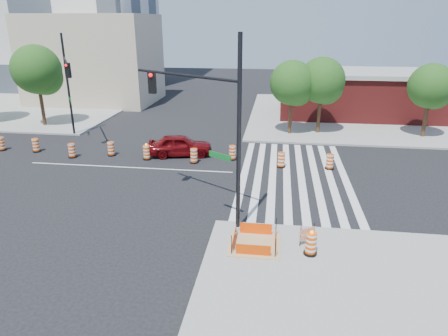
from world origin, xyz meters
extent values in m
plane|color=black|center=(0.00, 0.00, 0.00)|extent=(120.00, 120.00, 0.00)
cube|color=gray|center=(18.00, 18.00, 0.07)|extent=(22.00, 22.00, 0.15)
cube|color=gray|center=(-18.00, 18.00, 0.07)|extent=(22.00, 22.00, 0.15)
cube|color=silver|center=(7.80, 0.00, 0.01)|extent=(0.45, 13.50, 0.01)
cube|color=silver|center=(8.70, 0.00, 0.01)|extent=(0.45, 13.50, 0.01)
cube|color=silver|center=(9.60, 0.00, 0.01)|extent=(0.45, 13.50, 0.01)
cube|color=silver|center=(10.50, 0.00, 0.01)|extent=(0.45, 13.50, 0.01)
cube|color=silver|center=(11.40, 0.00, 0.01)|extent=(0.45, 13.50, 0.01)
cube|color=silver|center=(12.30, 0.00, 0.01)|extent=(0.45, 13.50, 0.01)
cube|color=silver|center=(13.20, 0.00, 0.01)|extent=(0.45, 13.50, 0.01)
cube|color=silver|center=(14.10, 0.00, 0.01)|extent=(0.45, 13.50, 0.01)
cube|color=silver|center=(0.00, 0.00, 0.01)|extent=(14.00, 0.12, 0.01)
cube|color=tan|center=(9.00, -9.00, 0.17)|extent=(2.20, 2.20, 0.05)
cube|color=#F14304|center=(9.00, -9.90, 0.43)|extent=(1.44, 0.02, 0.55)
cube|color=#F14304|center=(9.00, -8.10, 0.43)|extent=(1.44, 0.02, 0.55)
cube|color=#F14304|center=(8.10, -9.00, 0.43)|extent=(0.02, 1.44, 0.55)
cube|color=#F14304|center=(9.90, -9.00, 0.43)|extent=(0.02, 1.44, 0.55)
cylinder|color=black|center=(8.10, -9.90, 0.60)|extent=(0.04, 0.04, 0.90)
cylinder|color=black|center=(9.90, -9.90, 0.60)|extent=(0.04, 0.04, 0.90)
cylinder|color=black|center=(8.10, -8.10, 0.60)|extent=(0.04, 0.04, 0.90)
cylinder|color=black|center=(9.90, -8.10, 0.60)|extent=(0.04, 0.04, 0.90)
cube|color=maroon|center=(18.00, 18.00, 2.10)|extent=(16.00, 8.00, 4.20)
cube|color=gray|center=(18.00, 18.00, 4.40)|extent=(16.50, 8.50, 0.40)
cube|color=#BFAD92|center=(-12.00, 22.00, 5.00)|extent=(14.00, 10.00, 10.00)
imported|color=#60080B|center=(2.83, 2.97, 0.78)|extent=(4.86, 2.78, 1.56)
cylinder|color=black|center=(8.11, -7.45, 4.50)|extent=(0.20, 0.20, 8.71)
cylinder|color=black|center=(5.35, -5.71, 6.90)|extent=(5.60, 3.58, 0.13)
cube|color=black|center=(3.41, -4.50, 6.35)|extent=(0.35, 0.30, 1.09)
sphere|color=#FF0C0C|center=(3.41, -4.68, 6.73)|extent=(0.20, 0.20, 0.20)
cube|color=#0C591E|center=(7.19, -6.87, 3.41)|extent=(1.13, 0.73, 0.27)
cylinder|color=black|center=(-7.57, 7.16, 4.26)|extent=(0.19, 0.19, 8.23)
cylinder|color=black|center=(-6.01, 4.50, 6.53)|extent=(3.23, 5.39, 0.12)
cube|color=black|center=(-4.92, 2.64, 6.01)|extent=(0.33, 0.29, 1.03)
sphere|color=#FF0C0C|center=(-4.92, 2.46, 6.37)|extent=(0.19, 0.19, 0.19)
cube|color=#0C591E|center=(-7.05, 6.27, 3.24)|extent=(0.66, 1.09, 0.26)
cylinder|color=black|center=(11.34, -9.42, 0.20)|extent=(0.56, 0.56, 0.09)
cylinder|color=#EB4A04|center=(11.34, -9.42, 0.67)|extent=(0.45, 0.45, 0.89)
sphere|color=#FF990C|center=(11.34, -9.42, 1.18)|extent=(0.15, 0.15, 0.15)
cube|color=#EB4A04|center=(11.24, -8.65, 0.81)|extent=(0.68, 0.48, 0.26)
cube|color=#EB4A04|center=(11.24, -8.65, 0.51)|extent=(0.68, 0.48, 0.21)
cylinder|color=black|center=(10.94, -8.85, 0.62)|extent=(0.04, 0.04, 0.94)
cylinder|color=black|center=(11.53, -8.45, 0.62)|extent=(0.04, 0.04, 0.94)
cylinder|color=#382314|center=(-11.74, 9.65, 2.31)|extent=(0.32, 0.32, 4.62)
sphere|color=#133F12|center=(-11.74, 9.65, 5.20)|extent=(4.33, 4.33, 4.33)
sphere|color=#133F12|center=(-11.24, 9.95, 4.48)|extent=(3.18, 3.18, 3.18)
sphere|color=#133F12|center=(-12.13, 9.46, 4.76)|extent=(2.89, 2.89, 2.89)
cylinder|color=#382314|center=(10.82, 9.81, 1.97)|extent=(0.28, 0.28, 3.95)
sphere|color=#133F12|center=(10.82, 9.81, 4.44)|extent=(3.70, 3.70, 3.70)
sphere|color=#133F12|center=(11.26, 10.07, 3.82)|extent=(2.71, 2.71, 2.71)
sphere|color=#133F12|center=(10.47, 9.63, 4.07)|extent=(2.47, 2.47, 2.47)
cylinder|color=#382314|center=(13.27, 10.41, 2.05)|extent=(0.29, 0.29, 4.09)
sphere|color=#133F12|center=(13.27, 10.41, 4.60)|extent=(3.84, 3.84, 3.84)
sphere|color=#133F12|center=(13.72, 10.68, 3.96)|extent=(2.81, 2.81, 2.81)
sphere|color=#133F12|center=(12.91, 10.23, 4.22)|extent=(2.56, 2.56, 2.56)
cylinder|color=#382314|center=(21.91, 10.28, 1.93)|extent=(0.31, 0.31, 3.85)
sphere|color=#133F12|center=(21.91, 10.28, 4.34)|extent=(3.61, 3.61, 3.61)
sphere|color=#133F12|center=(22.39, 10.56, 3.73)|extent=(2.65, 2.65, 2.65)
sphere|color=#133F12|center=(21.53, 10.09, 3.98)|extent=(2.41, 2.41, 2.41)
cylinder|color=black|center=(-10.93, 2.36, 0.05)|extent=(0.60, 0.60, 0.10)
cylinder|color=#EB4A04|center=(-10.93, 2.36, 0.55)|extent=(0.48, 0.48, 0.95)
cylinder|color=black|center=(-8.10, 2.36, 0.05)|extent=(0.60, 0.60, 0.10)
cylinder|color=#EB4A04|center=(-8.10, 2.36, 0.55)|extent=(0.48, 0.48, 0.95)
cylinder|color=black|center=(-4.78, 1.47, 0.05)|extent=(0.60, 0.60, 0.10)
cylinder|color=#EB4A04|center=(-4.78, 1.47, 0.55)|extent=(0.48, 0.48, 0.95)
cylinder|color=black|center=(-2.16, 2.27, 0.05)|extent=(0.60, 0.60, 0.10)
cylinder|color=#EB4A04|center=(-2.16, 2.27, 0.55)|extent=(0.48, 0.48, 0.95)
cylinder|color=black|center=(0.68, 1.78, 0.05)|extent=(0.60, 0.60, 0.10)
cylinder|color=#EB4A04|center=(0.68, 1.78, 0.55)|extent=(0.48, 0.48, 0.95)
sphere|color=#FF990C|center=(0.68, 1.78, 1.10)|extent=(0.16, 0.16, 0.16)
cylinder|color=black|center=(4.15, 1.50, 0.05)|extent=(0.60, 0.60, 0.10)
cylinder|color=#EB4A04|center=(4.15, 1.50, 0.55)|extent=(0.48, 0.48, 0.95)
cylinder|color=black|center=(6.69, 2.55, 0.05)|extent=(0.60, 0.60, 0.10)
cylinder|color=#EB4A04|center=(6.69, 2.55, 0.55)|extent=(0.48, 0.48, 0.95)
cylinder|color=black|center=(10.12, 1.45, 0.05)|extent=(0.60, 0.60, 0.10)
cylinder|color=#EB4A04|center=(10.12, 1.45, 0.55)|extent=(0.48, 0.48, 0.95)
cylinder|color=black|center=(13.32, 1.51, 0.05)|extent=(0.60, 0.60, 0.10)
cylinder|color=#EB4A04|center=(13.32, 1.51, 0.55)|extent=(0.48, 0.48, 0.95)
camera|label=1|loc=(9.72, -24.09, 9.25)|focal=32.00mm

